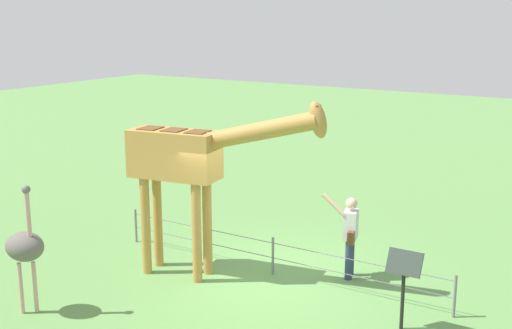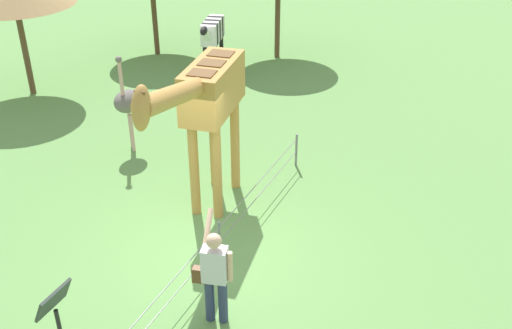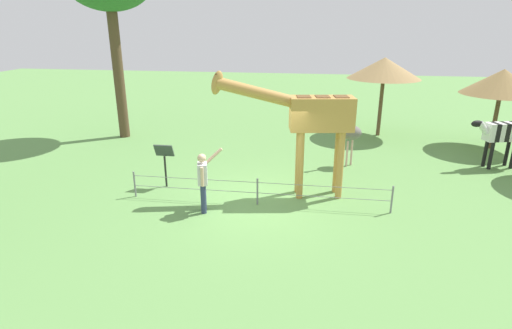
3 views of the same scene
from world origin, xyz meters
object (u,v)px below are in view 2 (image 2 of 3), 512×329
at_px(info_sign, 56,310).
at_px(giraffe, 207,100).
at_px(visitor, 215,272).
at_px(zebra, 212,34).
at_px(ostrich, 128,101).

bearing_deg(info_sign, giraffe, -179.91).
bearing_deg(giraffe, visitor, 30.06).
xyz_separation_m(visitor, zebra, (-8.87, -4.86, 0.26)).
distance_m(visitor, zebra, 10.12).
relative_size(visitor, zebra, 0.92).
relative_size(giraffe, ostrich, 1.72).
relative_size(giraffe, visitor, 2.31).
xyz_separation_m(visitor, ostrich, (-3.94, -4.26, 0.27)).
height_order(visitor, ostrich, ostrich).
bearing_deg(zebra, ostrich, 6.89).
distance_m(visitor, ostrich, 5.81).
bearing_deg(giraffe, ostrich, -115.95).
distance_m(ostrich, info_sign, 6.19).
height_order(zebra, info_sign, zebra).
height_order(giraffe, info_sign, giraffe).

